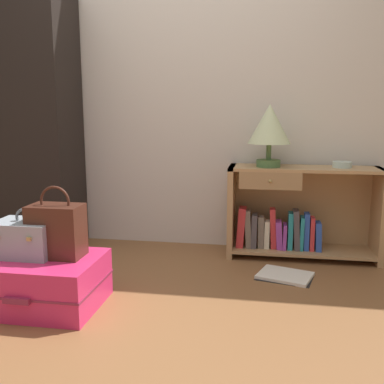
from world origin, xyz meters
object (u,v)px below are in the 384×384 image
(wardrobe, at_px, (8,123))
(bowl, at_px, (342,165))
(bookshelf, at_px, (295,214))
(handbag, at_px, (56,230))
(suitcase_large, at_px, (42,282))
(open_book_on_floor, at_px, (285,276))
(table_lamp, at_px, (269,126))
(train_case, at_px, (26,238))

(wardrobe, bearing_deg, bowl, 1.58)
(bookshelf, height_order, bowl, bowl)
(handbag, bearing_deg, bowl, 32.95)
(wardrobe, height_order, bookshelf, wardrobe)
(wardrobe, distance_m, suitcase_large, 1.54)
(open_book_on_floor, bearing_deg, wardrobe, 169.74)
(bookshelf, distance_m, suitcase_large, 1.80)
(wardrobe, bearing_deg, handbag, -48.95)
(open_book_on_floor, bearing_deg, table_lamp, 107.06)
(train_case, bearing_deg, handbag, 4.25)
(bowl, bearing_deg, train_case, -149.35)
(table_lamp, relative_size, suitcase_large, 0.69)
(train_case, distance_m, handbag, 0.18)
(wardrobe, bearing_deg, bookshelf, 1.64)
(train_case, bearing_deg, bookshelf, 35.34)
(bookshelf, relative_size, open_book_on_floor, 2.72)
(table_lamp, height_order, open_book_on_floor, table_lamp)
(wardrobe, xyz_separation_m, handbag, (0.86, -0.99, -0.55))
(table_lamp, relative_size, open_book_on_floor, 1.12)
(wardrobe, xyz_separation_m, bookshelf, (2.19, 0.06, -0.65))
(handbag, bearing_deg, train_case, -175.75)
(suitcase_large, bearing_deg, table_lamp, 41.52)
(table_lamp, height_order, suitcase_large, table_lamp)
(table_lamp, distance_m, open_book_on_floor, 1.03)
(bookshelf, bearing_deg, table_lamp, -170.38)
(suitcase_large, height_order, handbag, handbag)
(suitcase_large, relative_size, open_book_on_floor, 1.62)
(bookshelf, relative_size, table_lamp, 2.43)
(suitcase_large, distance_m, train_case, 0.26)
(bowl, xyz_separation_m, open_book_on_floor, (-0.39, -0.45, -0.68))
(wardrobe, height_order, bowl, wardrobe)
(suitcase_large, bearing_deg, wardrobe, 127.07)
(bowl, xyz_separation_m, handbag, (-1.64, -1.06, -0.27))
(table_lamp, distance_m, bowl, 0.58)
(suitcase_large, xyz_separation_m, open_book_on_floor, (1.33, 0.65, -0.13))
(wardrobe, relative_size, train_case, 5.96)
(bowl, height_order, handbag, bowl)
(bookshelf, height_order, train_case, bookshelf)
(bookshelf, relative_size, train_case, 3.31)
(handbag, bearing_deg, bookshelf, 38.40)
(open_book_on_floor, bearing_deg, bookshelf, 79.77)
(bookshelf, xyz_separation_m, open_book_on_floor, (-0.08, -0.45, -0.31))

